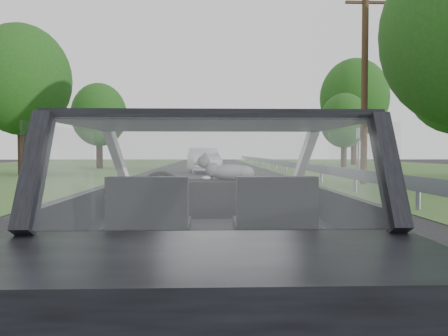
{
  "coord_description": "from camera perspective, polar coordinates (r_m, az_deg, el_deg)",
  "views": [
    {
      "loc": [
        -0.02,
        -3.09,
        1.24
      ],
      "look_at": [
        0.1,
        0.57,
        1.11
      ],
      "focal_mm": 35.0,
      "sensor_mm": 36.0,
      "label": 1
    }
  ],
  "objects": [
    {
      "name": "driver_seat",
      "position": [
        2.85,
        -9.64,
        -5.23
      ],
      "size": [
        0.5,
        0.72,
        0.42
      ],
      "primitive_type": "cube",
      "color": "black",
      "rests_on": "subject_car"
    },
    {
      "name": "cat",
      "position": [
        3.75,
        0.87,
        -0.41
      ],
      "size": [
        0.55,
        0.28,
        0.24
      ],
      "primitive_type": "ellipsoid",
      "rotation": [
        0.0,
        0.0,
        -0.23
      ],
      "color": "slate",
      "rests_on": "dashboard"
    },
    {
      "name": "other_car",
      "position": [
        25.65,
        -2.69,
        0.98
      ],
      "size": [
        2.38,
        4.7,
        1.48
      ],
      "primitive_type": "imported",
      "rotation": [
        0.0,
        0.0,
        0.14
      ],
      "color": "silver",
      "rests_on": "ground"
    },
    {
      "name": "dashboard",
      "position": [
        3.73,
        -1.62,
        -3.93
      ],
      "size": [
        1.58,
        0.45,
        0.3
      ],
      "primitive_type": "cube",
      "color": "black",
      "rests_on": "subject_car"
    },
    {
      "name": "utility_pole",
      "position": [
        17.81,
        17.88,
        10.42
      ],
      "size": [
        0.29,
        0.29,
        7.7
      ],
      "primitive_type": "cylinder",
      "rotation": [
        0.0,
        0.0,
        -0.19
      ],
      "color": "#422F1F",
      "rests_on": "ground"
    },
    {
      "name": "steering_wheel",
      "position": [
        3.45,
        -8.26,
        -3.27
      ],
      "size": [
        0.36,
        0.36,
        0.04
      ],
      "primitive_type": "torus",
      "color": "black",
      "rests_on": "dashboard"
    },
    {
      "name": "tree_3",
      "position": [
        44.71,
        16.64,
        6.87
      ],
      "size": [
        8.25,
        8.25,
        10.04
      ],
      "primitive_type": null,
      "rotation": [
        0.0,
        0.0,
        -0.29
      ],
      "color": "#194514",
      "rests_on": "ground"
    },
    {
      "name": "subject_car",
      "position": [
        3.13,
        -1.56,
        -7.4
      ],
      "size": [
        1.8,
        4.0,
        1.45
      ],
      "primitive_type": "cube",
      "color": "black",
      "rests_on": "ground"
    },
    {
      "name": "tree_2",
      "position": [
        36.56,
        15.41,
        4.64
      ],
      "size": [
        4.51,
        4.51,
        5.81
      ],
      "primitive_type": null,
      "rotation": [
        0.0,
        0.0,
        -0.2
      ],
      "color": "#194514",
      "rests_on": "ground"
    },
    {
      "name": "tree_6",
      "position": [
        34.01,
        -15.99,
        5.15
      ],
      "size": [
        4.73,
        4.73,
        6.19
      ],
      "primitive_type": null,
      "rotation": [
        0.0,
        0.0,
        0.17
      ],
      "color": "#194514",
      "rests_on": "ground"
    },
    {
      "name": "ground",
      "position": [
        3.33,
        -1.55,
        -19.81
      ],
      "size": [
        140.0,
        140.0,
        0.0
      ],
      "primitive_type": "plane",
      "color": "#2E2E30",
      "rests_on": "ground"
    },
    {
      "name": "passenger_seat",
      "position": [
        2.85,
        6.56,
        -5.21
      ],
      "size": [
        0.5,
        0.72,
        0.42
      ],
      "primitive_type": "cube",
      "color": "black",
      "rests_on": "subject_car"
    },
    {
      "name": "guardrail",
      "position": [
        13.8,
        16.34,
        -0.73
      ],
      "size": [
        0.05,
        90.0,
        0.32
      ],
      "primitive_type": "cube",
      "color": "slate",
      "rests_on": "ground"
    },
    {
      "name": "highway_sign",
      "position": [
        21.65,
        17.16,
        1.93
      ],
      "size": [
        0.24,
        0.97,
        2.42
      ],
      "primitive_type": "cube",
      "rotation": [
        0.0,
        0.0,
        -0.15
      ],
      "color": "#0F6129",
      "rests_on": "ground"
    },
    {
      "name": "tree_5",
      "position": [
        26.12,
        -24.88,
        7.84
      ],
      "size": [
        6.32,
        6.32,
        7.88
      ],
      "primitive_type": null,
      "rotation": [
        0.0,
        0.0,
        -0.25
      ],
      "color": "#194514",
      "rests_on": "ground"
    }
  ]
}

